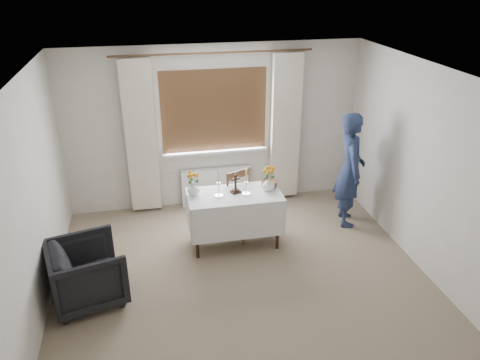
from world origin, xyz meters
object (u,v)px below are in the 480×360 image
(flower_vase_right, at_px, (268,184))
(altar_table, at_px, (235,219))
(person, at_px, (350,170))
(wooden_chair, at_px, (247,206))
(flower_vase_left, at_px, (193,189))
(armchair, at_px, (87,273))
(wooden_cross, at_px, (236,184))

(flower_vase_right, bearing_deg, altar_table, -178.08)
(altar_table, xyz_separation_m, person, (1.74, 0.26, 0.46))
(wooden_chair, height_order, flower_vase_left, wooden_chair)
(altar_table, bearing_deg, person, 8.67)
(person, bearing_deg, armchair, 118.98)
(flower_vase_left, distance_m, flower_vase_right, 1.00)
(armchair, height_order, flower_vase_right, flower_vase_right)
(person, distance_m, flower_vase_right, 1.30)
(armchair, distance_m, wooden_cross, 2.13)
(person, height_order, flower_vase_right, person)
(wooden_chair, relative_size, wooden_cross, 3.57)
(wooden_chair, relative_size, armchair, 1.19)
(altar_table, relative_size, armchair, 1.55)
(wooden_chair, xyz_separation_m, wooden_cross, (-0.18, -0.14, 0.42))
(altar_table, distance_m, flower_vase_right, 0.66)
(wooden_chair, relative_size, flower_vase_right, 5.38)
(armchair, distance_m, flower_vase_left, 1.68)
(flower_vase_left, xyz_separation_m, flower_vase_right, (0.99, -0.08, 0.00))
(flower_vase_left, bearing_deg, armchair, -145.64)
(wooden_chair, xyz_separation_m, person, (1.53, 0.08, 0.37))
(altar_table, xyz_separation_m, flower_vase_right, (0.47, 0.02, 0.47))
(altar_table, bearing_deg, armchair, -156.29)
(armchair, height_order, person, person)
(wooden_chair, bearing_deg, person, -21.36)
(wooden_chair, bearing_deg, armchair, -178.76)
(wooden_chair, distance_m, flower_vase_right, 0.49)
(altar_table, relative_size, wooden_chair, 1.31)
(altar_table, height_order, flower_vase_right, flower_vase_right)
(person, relative_size, wooden_cross, 6.35)
(altar_table, relative_size, person, 0.74)
(wooden_chair, xyz_separation_m, flower_vase_right, (0.26, -0.16, 0.38))
(person, bearing_deg, flower_vase_right, 113.34)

